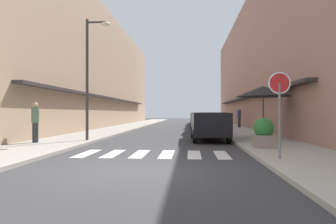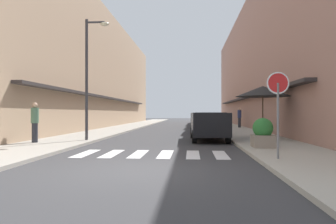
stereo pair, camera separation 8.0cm
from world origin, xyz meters
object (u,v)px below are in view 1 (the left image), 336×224
object	(u,v)px
cafe_umbrella	(263,91)
planter_corner	(264,133)
parked_car_near	(209,123)
parked_car_mid	(204,120)
street_lamp	(91,67)
pedestrian_walking_far	(239,117)
parked_car_distant	(199,117)
parked_car_far	(201,118)
round_street_sign	(279,92)
pedestrian_walking_near	(35,121)

from	to	relation	value
cafe_umbrella	planter_corner	xyz separation A→B (m)	(-0.91, -4.08, -1.89)
parked_car_near	planter_corner	distance (m)	4.35
parked_car_mid	planter_corner	size ratio (longest dim) A/B	3.90
street_lamp	parked_car_mid	bearing A→B (deg)	51.84
street_lamp	pedestrian_walking_far	size ratio (longest dim) A/B	3.28
street_lamp	parked_car_distant	bearing A→B (deg)	74.55
parked_car_far	planter_corner	bearing A→B (deg)	-83.66
parked_car_distant	round_street_sign	world-z (taller)	round_street_sign
round_street_sign	planter_corner	size ratio (longest dim) A/B	2.23
parked_car_mid	parked_car_near	bearing A→B (deg)	-90.00
parked_car_distant	parked_car_mid	bearing A→B (deg)	-90.00
pedestrian_walking_near	parked_car_near	bearing A→B (deg)	-94.56
parked_car_mid	street_lamp	xyz separation A→B (m)	(-5.86, -7.45, 2.77)
pedestrian_walking_near	street_lamp	bearing A→B (deg)	-79.02
street_lamp	cafe_umbrella	size ratio (longest dim) A/B	2.12
parked_car_far	cafe_umbrella	bearing A→B (deg)	-77.69
parked_car_mid	round_street_sign	xyz separation A→B (m)	(1.61, -13.13, 1.13)
pedestrian_walking_near	planter_corner	bearing A→B (deg)	-120.53
parked_car_mid	parked_car_far	xyz separation A→B (m)	(0.00, 6.77, -0.00)
cafe_umbrella	round_street_sign	bearing A→B (deg)	-99.32
pedestrian_walking_near	parked_car_distant	bearing A→B (deg)	-42.93
pedestrian_walking_far	round_street_sign	bearing A→B (deg)	-57.18
cafe_umbrella	pedestrian_walking_far	xyz separation A→B (m)	(0.66, 12.12, -1.48)
round_street_sign	pedestrian_walking_far	distance (m)	19.38
parked_car_distant	cafe_umbrella	distance (m)	19.99
parked_car_distant	street_lamp	xyz separation A→B (m)	(-5.86, -21.19, 2.78)
cafe_umbrella	parked_car_far	bearing A→B (deg)	102.31
parked_car_far	parked_car_distant	size ratio (longest dim) A/B	0.98
parked_car_near	parked_car_far	bearing A→B (deg)	90.00
parked_car_distant	cafe_umbrella	bearing A→B (deg)	-81.97
parked_car_far	parked_car_mid	bearing A→B (deg)	-90.00
parked_car_near	parked_car_distant	bearing A→B (deg)	90.00
pedestrian_walking_near	pedestrian_walking_far	bearing A→B (deg)	-60.74
street_lamp	pedestrian_walking_near	xyz separation A→B (m)	(-2.07, -1.43, -2.62)
parked_car_distant	pedestrian_walking_near	distance (m)	23.97
parked_car_near	parked_car_far	xyz separation A→B (m)	(0.00, 12.91, -0.00)
street_lamp	cafe_umbrella	xyz separation A→B (m)	(8.64, 1.47, -1.14)
parked_car_distant	pedestrian_walking_near	xyz separation A→B (m)	(-7.92, -22.62, 0.15)
pedestrian_walking_far	street_lamp	bearing A→B (deg)	-86.13
pedestrian_walking_far	parked_car_mid	bearing A→B (deg)	-81.01
cafe_umbrella	planter_corner	distance (m)	4.59
parked_car_near	pedestrian_walking_near	distance (m)	8.38
parked_car_near	street_lamp	xyz separation A→B (m)	(-5.86, -1.31, 2.77)
pedestrian_walking_near	parked_car_mid	bearing A→B (deg)	-65.37
street_lamp	pedestrian_walking_near	size ratio (longest dim) A/B	3.29
street_lamp	cafe_umbrella	bearing A→B (deg)	9.65
parked_car_near	parked_car_far	distance (m)	12.91
parked_car_far	pedestrian_walking_near	world-z (taller)	pedestrian_walking_near
street_lamp	planter_corner	xyz separation A→B (m)	(7.73, -2.61, -3.03)
parked_car_mid	parked_car_distant	size ratio (longest dim) A/B	1.08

